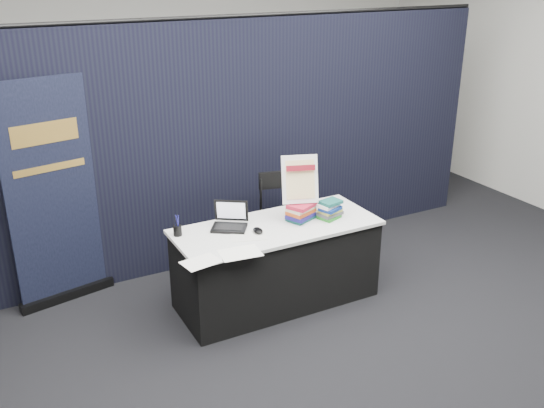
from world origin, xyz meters
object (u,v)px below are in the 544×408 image
at_px(stacking_chair, 289,219).
at_px(book_stack_short, 330,209).
at_px(book_stack_tall, 301,211).
at_px(pullup_banner, 55,208).
at_px(laptop, 227,222).
at_px(info_sign, 300,180).
at_px(display_table, 276,264).

bearing_deg(stacking_chair, book_stack_short, -64.54).
bearing_deg(book_stack_short, book_stack_tall, 160.23).
bearing_deg(book_stack_short, pullup_banner, 154.74).
distance_m(laptop, stacking_chair, 0.87).
xyz_separation_m(book_stack_tall, info_sign, (0.00, 0.03, 0.29)).
bearing_deg(info_sign, book_stack_tall, -70.76).
relative_size(laptop, pullup_banner, 0.19).
bearing_deg(book_stack_short, stacking_chair, 102.03).
bearing_deg(pullup_banner, display_table, -40.92).
bearing_deg(pullup_banner, info_sign, -36.66).
height_order(laptop, pullup_banner, pullup_banner).
relative_size(info_sign, stacking_chair, 0.44).
xyz_separation_m(info_sign, stacking_chair, (0.13, 0.42, -0.56)).
height_order(book_stack_short, info_sign, info_sign).
height_order(book_stack_tall, book_stack_short, book_stack_short).
xyz_separation_m(book_stack_short, pullup_banner, (-2.18, 1.03, 0.07)).
relative_size(book_stack_short, stacking_chair, 0.23).
bearing_deg(laptop, pullup_banner, -177.65).
relative_size(pullup_banner, stacking_chair, 2.03).
relative_size(display_table, laptop, 4.80).
bearing_deg(info_sign, display_table, -151.90).
bearing_deg(laptop, info_sign, 22.88).
bearing_deg(book_stack_tall, pullup_banner, 154.07).
distance_m(book_stack_tall, info_sign, 0.29).
xyz_separation_m(book_stack_tall, pullup_banner, (-1.93, 0.94, 0.07)).
bearing_deg(book_stack_tall, info_sign, 90.00).
bearing_deg(info_sign, laptop, -171.66).
bearing_deg(book_stack_tall, stacking_chair, 73.72).
bearing_deg(display_table, pullup_banner, 150.55).
height_order(display_table, stacking_chair, stacking_chair).
relative_size(display_table, pullup_banner, 0.89).
distance_m(book_stack_tall, pullup_banner, 2.15).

